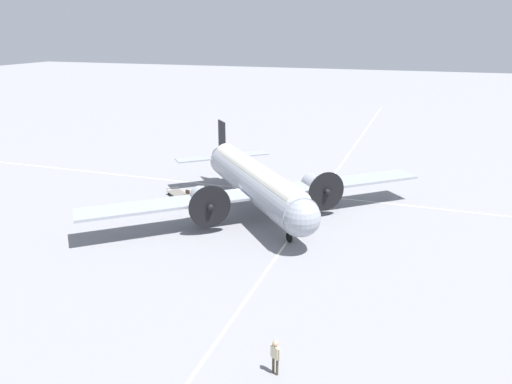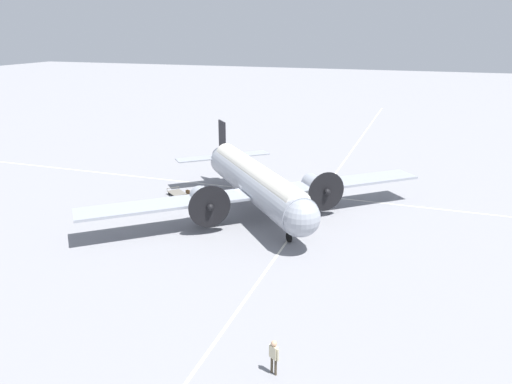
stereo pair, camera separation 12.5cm
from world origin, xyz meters
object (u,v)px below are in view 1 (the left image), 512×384
object	(u,v)px
airliner_main	(258,184)
baggage_cart	(177,193)
suitcase_upright_spare	(199,193)
suitcase_near_door	(188,193)
crew_foreground	(275,354)

from	to	relation	value
airliner_main	baggage_cart	size ratio (longest dim) A/B	10.86
suitcase_upright_spare	baggage_cart	size ratio (longest dim) A/B	0.31
airliner_main	suitcase_upright_spare	bearing A→B (deg)	-152.91
airliner_main	suitcase_near_door	xyz separation A→B (m)	(-7.47, 2.38, -2.34)
airliner_main	suitcase_near_door	world-z (taller)	airliner_main
baggage_cart	airliner_main	bearing A→B (deg)	24.05
suitcase_near_door	baggage_cart	bearing A→B (deg)	-161.01
airliner_main	suitcase_upright_spare	xyz separation A→B (m)	(-6.51, 2.64, -2.30)
baggage_cart	suitcase_near_door	bearing A→B (deg)	56.77
airliner_main	baggage_cart	distance (m)	8.97
crew_foreground	airliner_main	bearing A→B (deg)	138.73
crew_foreground	suitcase_near_door	distance (m)	25.14
crew_foreground	suitcase_upright_spare	xyz separation A→B (m)	(-13.51, 20.80, -0.71)
crew_foreground	baggage_cart	bearing A→B (deg)	154.97
suitcase_near_door	baggage_cart	world-z (taller)	suitcase_near_door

